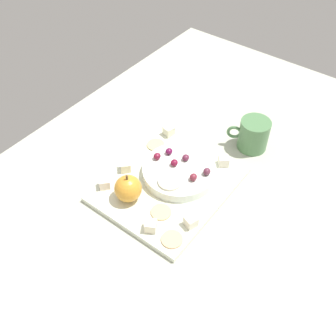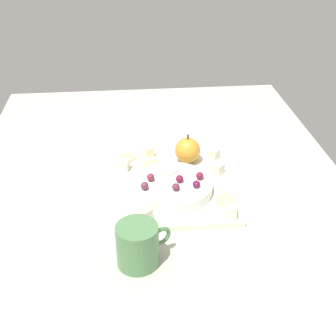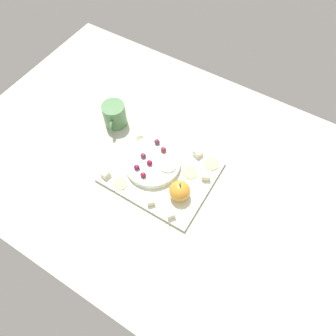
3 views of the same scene
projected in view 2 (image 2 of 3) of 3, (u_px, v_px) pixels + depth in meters
table at (160, 202)px, 106.10cm from camera, size 134.50×92.44×3.12cm
platter at (173, 185)px, 108.24cm from camera, size 32.94×27.35×1.38cm
serving_dish at (172, 185)px, 104.62cm from camera, size 18.19×18.19×2.44cm
apple_whole at (188, 150)px, 114.69cm from camera, size 6.44×6.44×6.44cm
apple_stem at (188, 137)px, 112.72cm from camera, size 0.50×0.50×1.20cm
cheese_cube_0 at (213, 154)px, 117.10cm from camera, size 3.53×3.53×2.50cm
cheese_cube_1 at (148, 152)px, 118.22cm from camera, size 3.40×3.40×2.50cm
cheese_cube_2 at (217, 169)px, 110.88cm from camera, size 3.53×3.53×2.50cm
cheese_cube_3 at (145, 214)px, 95.36cm from camera, size 3.52×3.52×2.50cm
cheese_cube_4 at (231, 211)px, 96.17cm from camera, size 2.95×2.95×2.50cm
cheese_cube_5 at (124, 165)px, 112.37cm from camera, size 3.18×3.18×2.50cm
cracker_0 at (153, 165)px, 114.64cm from camera, size 4.70×4.70×0.40cm
cracker_1 at (127, 157)px, 117.82cm from camera, size 4.70×4.70×0.40cm
cracker_2 at (225, 200)px, 101.56cm from camera, size 4.70×4.70×0.40cm
grape_0 at (145, 186)px, 100.60cm from camera, size 1.91×1.72×1.81cm
grape_1 at (151, 177)px, 103.66cm from camera, size 1.91×1.72×1.79cm
grape_2 at (176, 187)px, 100.47cm from camera, size 1.91×1.72×1.56cm
grape_3 at (180, 179)px, 103.24cm from camera, size 1.91×1.72×1.66cm
grape_4 at (196, 184)px, 101.46cm from camera, size 1.91×1.72×1.54cm
grape_5 at (200, 176)px, 104.30cm from camera, size 1.91×1.72×1.69cm
apple_slice_0 at (166, 169)px, 107.76cm from camera, size 5.56×5.56×0.60cm
cup at (138, 245)px, 84.44cm from camera, size 7.94×10.59×8.57cm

